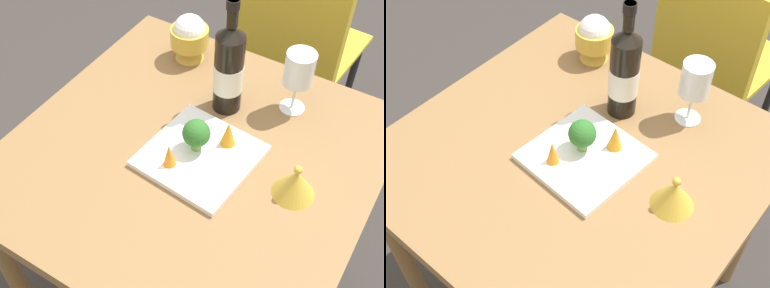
# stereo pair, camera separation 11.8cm
# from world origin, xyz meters

# --- Properties ---
(dining_table) EXTENTS (0.86, 0.86, 0.73)m
(dining_table) POSITION_xyz_m (0.00, 0.00, 0.64)
(dining_table) COLOR olive
(dining_table) RESTS_ON ground_plane
(chair_by_wall) EXTENTS (0.43, 0.43, 0.85)m
(chair_by_wall) POSITION_xyz_m (-0.83, -0.05, 0.53)
(chair_by_wall) COLOR gold
(chair_by_wall) RESTS_ON ground_plane
(wine_bottle) EXTENTS (0.08, 0.08, 0.32)m
(wine_bottle) POSITION_xyz_m (-0.19, -0.01, 0.85)
(wine_bottle) COLOR black
(wine_bottle) RESTS_ON dining_table
(wine_glass) EXTENTS (0.08, 0.08, 0.18)m
(wine_glass) POSITION_xyz_m (-0.27, 0.14, 0.86)
(wine_glass) COLOR white
(wine_glass) RESTS_ON dining_table
(rice_bowl) EXTENTS (0.11, 0.11, 0.14)m
(rice_bowl) POSITION_xyz_m (-0.32, -0.20, 0.80)
(rice_bowl) COLOR gold
(rice_bowl) RESTS_ON dining_table
(rice_bowl_lid) EXTENTS (0.10, 0.10, 0.09)m
(rice_bowl_lid) POSITION_xyz_m (-0.01, 0.26, 0.77)
(rice_bowl_lid) COLOR gold
(rice_bowl_lid) RESTS_ON dining_table
(serving_plate) EXTENTS (0.27, 0.27, 0.02)m
(serving_plate) POSITION_xyz_m (0.01, 0.03, 0.74)
(serving_plate) COLOR white
(serving_plate) RESTS_ON dining_table
(broccoli_floret) EXTENTS (0.07, 0.07, 0.09)m
(broccoli_floret) POSITION_xyz_m (-0.01, 0.01, 0.79)
(broccoli_floret) COLOR #729E4C
(broccoli_floret) RESTS_ON serving_plate
(carrot_garnish_left) EXTENTS (0.04, 0.04, 0.07)m
(carrot_garnish_left) POSITION_xyz_m (-0.06, 0.07, 0.78)
(carrot_garnish_left) COLOR orange
(carrot_garnish_left) RESTS_ON serving_plate
(carrot_garnish_right) EXTENTS (0.03, 0.03, 0.07)m
(carrot_garnish_right) POSITION_xyz_m (0.07, -0.02, 0.78)
(carrot_garnish_right) COLOR orange
(carrot_garnish_right) RESTS_ON serving_plate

